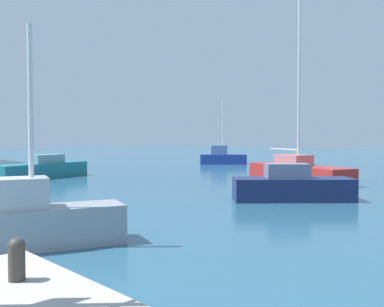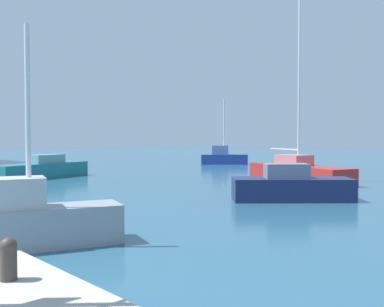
{
  "view_description": "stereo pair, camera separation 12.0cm",
  "coord_description": "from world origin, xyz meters",
  "px_view_note": "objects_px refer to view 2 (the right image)",
  "views": [
    {
      "loc": [
        -0.49,
        -7.47,
        2.6
      ],
      "look_at": [
        16.44,
        10.26,
        1.68
      ],
      "focal_mm": 41.0,
      "sensor_mm": 36.0,
      "label": 1
    },
    {
      "loc": [
        -0.4,
        -7.56,
        2.6
      ],
      "look_at": [
        16.44,
        10.26,
        1.68
      ],
      "focal_mm": 41.0,
      "sensor_mm": 36.0,
      "label": 2
    }
  ],
  "objects_px": {
    "sailboat_grey_outer_mooring": "(26,220)",
    "sailboat_red_mid_harbor": "(298,171)",
    "motorboat_navy_distant_east": "(291,187)",
    "mooring_bollard": "(8,257)",
    "sailboat_blue_center_channel": "(223,157)",
    "motorboat_teal_far_left": "(42,169)"
  },
  "relations": [
    {
      "from": "sailboat_red_mid_harbor",
      "to": "sailboat_grey_outer_mooring",
      "type": "distance_m",
      "value": 18.22
    },
    {
      "from": "sailboat_red_mid_harbor",
      "to": "motorboat_teal_far_left",
      "type": "distance_m",
      "value": 15.76
    },
    {
      "from": "mooring_bollard",
      "to": "motorboat_navy_distant_east",
      "type": "height_order",
      "value": "motorboat_navy_distant_east"
    },
    {
      "from": "motorboat_teal_far_left",
      "to": "sailboat_red_mid_harbor",
      "type": "bearing_deg",
      "value": -51.43
    },
    {
      "from": "motorboat_teal_far_left",
      "to": "sailboat_blue_center_channel",
      "type": "height_order",
      "value": "sailboat_blue_center_channel"
    },
    {
      "from": "sailboat_grey_outer_mooring",
      "to": "motorboat_teal_far_left",
      "type": "bearing_deg",
      "value": 64.38
    },
    {
      "from": "sailboat_grey_outer_mooring",
      "to": "motorboat_navy_distant_east",
      "type": "bearing_deg",
      "value": 0.67
    },
    {
      "from": "mooring_bollard",
      "to": "motorboat_teal_far_left",
      "type": "xyz_separation_m",
      "value": [
        10.21,
        21.6,
        -0.7
      ]
    },
    {
      "from": "motorboat_navy_distant_east",
      "to": "mooring_bollard",
      "type": "bearing_deg",
      "value": -158.61
    },
    {
      "from": "mooring_bollard",
      "to": "sailboat_red_mid_harbor",
      "type": "relative_size",
      "value": 0.04
    },
    {
      "from": "sailboat_grey_outer_mooring",
      "to": "sailboat_red_mid_harbor",
      "type": "bearing_deg",
      "value": 13.22
    },
    {
      "from": "sailboat_red_mid_harbor",
      "to": "motorboat_teal_far_left",
      "type": "relative_size",
      "value": 1.89
    },
    {
      "from": "motorboat_teal_far_left",
      "to": "motorboat_navy_distant_east",
      "type": "xyz_separation_m",
      "value": [
        3.16,
        -16.36,
        0.01
      ]
    },
    {
      "from": "sailboat_grey_outer_mooring",
      "to": "sailboat_blue_center_channel",
      "type": "distance_m",
      "value": 32.32
    },
    {
      "from": "sailboat_red_mid_harbor",
      "to": "motorboat_navy_distant_east",
      "type": "xyz_separation_m",
      "value": [
        -6.67,
        -4.04,
        -0.08
      ]
    },
    {
      "from": "motorboat_teal_far_left",
      "to": "sailboat_blue_center_channel",
      "type": "relative_size",
      "value": 1.06
    },
    {
      "from": "mooring_bollard",
      "to": "sailboat_grey_outer_mooring",
      "type": "bearing_deg",
      "value": 65.68
    },
    {
      "from": "sailboat_blue_center_channel",
      "to": "motorboat_navy_distant_east",
      "type": "distance_m",
      "value": 23.92
    },
    {
      "from": "sailboat_red_mid_harbor",
      "to": "motorboat_navy_distant_east",
      "type": "height_order",
      "value": "sailboat_red_mid_harbor"
    },
    {
      "from": "sailboat_grey_outer_mooring",
      "to": "motorboat_navy_distant_east",
      "type": "distance_m",
      "value": 11.06
    },
    {
      "from": "mooring_bollard",
      "to": "motorboat_navy_distant_east",
      "type": "relative_size",
      "value": 0.1
    },
    {
      "from": "sailboat_red_mid_harbor",
      "to": "sailboat_blue_center_channel",
      "type": "distance_m",
      "value": 16.68
    }
  ]
}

